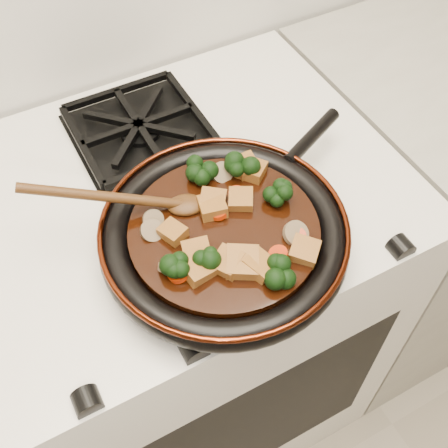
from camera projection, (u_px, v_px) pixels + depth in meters
name	position (u px, v px, depth m)	size (l,w,h in m)	color
stove	(187.00, 315.00, 1.29)	(0.76, 0.60, 0.90)	silver
burner_grate_front	(212.00, 242.00, 0.85)	(0.23, 0.23, 0.03)	black
burner_grate_back	(139.00, 129.00, 1.00)	(0.23, 0.23, 0.03)	black
skillet	(225.00, 234.00, 0.82)	(0.47, 0.37, 0.05)	black
braising_sauce	(224.00, 233.00, 0.81)	(0.28, 0.28, 0.02)	black
tofu_cube_0	(246.00, 167.00, 0.87)	(0.04, 0.03, 0.02)	brown
tofu_cube_1	(197.00, 253.00, 0.77)	(0.04, 0.04, 0.02)	brown
tofu_cube_2	(304.00, 251.00, 0.77)	(0.04, 0.04, 0.02)	brown
tofu_cube_3	(213.00, 201.00, 0.83)	(0.04, 0.03, 0.02)	brown
tofu_cube_4	(242.00, 263.00, 0.76)	(0.04, 0.05, 0.02)	brown
tofu_cube_5	(199.00, 270.00, 0.75)	(0.04, 0.04, 0.02)	brown
tofu_cube_6	(251.00, 170.00, 0.86)	(0.04, 0.04, 0.02)	brown
tofu_cube_7	(241.00, 200.00, 0.83)	(0.04, 0.04, 0.02)	brown
tofu_cube_8	(228.00, 263.00, 0.76)	(0.04, 0.04, 0.02)	brown
tofu_cube_9	(212.00, 207.00, 0.82)	(0.04, 0.04, 0.02)	brown
tofu_cube_10	(260.00, 266.00, 0.76)	(0.04, 0.04, 0.02)	brown
tofu_cube_11	(173.00, 233.00, 0.79)	(0.04, 0.03, 0.02)	brown
broccoli_floret_0	(179.00, 270.00, 0.75)	(0.06, 0.06, 0.06)	black
broccoli_floret_1	(241.00, 168.00, 0.86)	(0.06, 0.06, 0.06)	black
broccoli_floret_2	(200.00, 173.00, 0.86)	(0.06, 0.06, 0.05)	black
broccoli_floret_3	(278.00, 274.00, 0.75)	(0.06, 0.06, 0.05)	black
broccoli_floret_4	(277.00, 193.00, 0.83)	(0.05, 0.05, 0.05)	black
broccoli_floret_5	(201.00, 259.00, 0.76)	(0.06, 0.06, 0.05)	black
carrot_coin_0	(218.00, 213.00, 0.82)	(0.03, 0.03, 0.01)	#B12404
carrot_coin_1	(278.00, 254.00, 0.77)	(0.03, 0.03, 0.01)	#B12404
carrot_coin_2	(237.00, 194.00, 0.84)	(0.03, 0.03, 0.01)	#B12404
carrot_coin_3	(179.00, 273.00, 0.75)	(0.03, 0.03, 0.01)	#B12404
carrot_coin_4	(297.00, 236.00, 0.79)	(0.03, 0.03, 0.01)	#B12404
mushroom_slice_0	(169.00, 267.00, 0.76)	(0.03, 0.03, 0.01)	brown
mushroom_slice_1	(222.00, 173.00, 0.86)	(0.03, 0.03, 0.01)	brown
mushroom_slice_2	(152.00, 230.00, 0.79)	(0.03, 0.03, 0.01)	brown
mushroom_slice_3	(296.00, 234.00, 0.79)	(0.04, 0.04, 0.01)	brown
mushroom_slice_4	(153.00, 220.00, 0.81)	(0.03, 0.03, 0.01)	brown
wooden_spoon	(141.00, 200.00, 0.80)	(0.15, 0.08, 0.24)	#43250E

